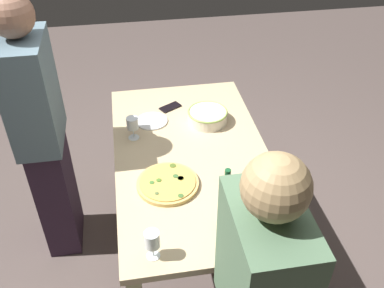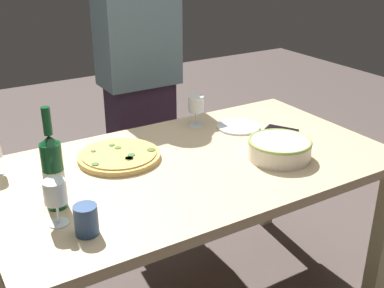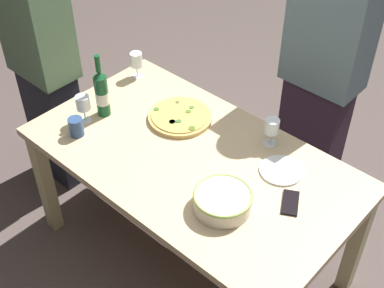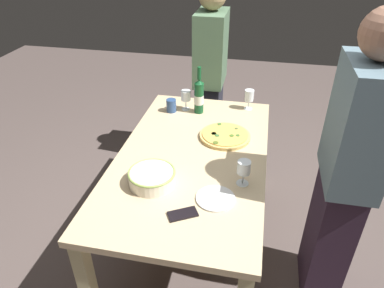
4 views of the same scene
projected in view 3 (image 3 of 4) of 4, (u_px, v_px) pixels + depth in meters
ground_plane at (192, 253)px, 3.01m from camera, size 8.00×8.00×0.00m
dining_table at (192, 170)px, 2.58m from camera, size 1.60×0.90×0.75m
pizza at (180, 117)px, 2.73m from camera, size 0.33×0.33×0.03m
serving_bowl at (223, 200)px, 2.24m from camera, size 0.26×0.26×0.08m
wine_bottle at (102, 93)px, 2.69m from camera, size 0.07×0.07×0.35m
wine_glass_near_pizza at (83, 104)px, 2.66m from camera, size 0.07×0.07×0.15m
wine_glass_by_bottle at (272, 127)px, 2.52m from camera, size 0.07×0.07×0.15m
wine_glass_far_left at (136, 61)px, 2.97m from camera, size 0.07×0.07×0.15m
cup_amber at (76, 127)px, 2.61m from camera, size 0.07×0.07×0.10m
side_plate at (281, 170)px, 2.44m from camera, size 0.20×0.20×0.01m
cell_phone at (290, 203)px, 2.29m from camera, size 0.13×0.16×0.01m
person_host at (44, 69)px, 3.00m from camera, size 0.39×0.24×1.58m
person_guest_left at (322, 78)px, 2.83m from camera, size 0.41×0.24×1.69m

